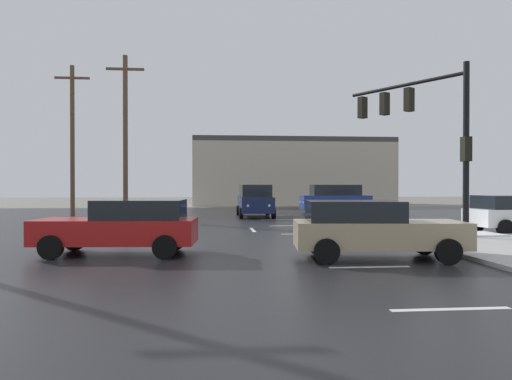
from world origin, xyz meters
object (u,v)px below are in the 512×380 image
at_px(traffic_signal_mast, 424,122).
at_px(sedan_red, 123,226).
at_px(sedan_tan, 372,228).
at_px(utility_pole_far, 125,134).
at_px(utility_pole_distant, 72,138).
at_px(suv_navy, 255,200).
at_px(suv_blue, 335,198).

height_order(traffic_signal_mast, sedan_red, traffic_signal_mast).
relative_size(sedan_tan, utility_pole_far, 0.48).
distance_m(traffic_signal_mast, utility_pole_distant, 22.12).
relative_size(traffic_signal_mast, sedan_tan, 1.37).
relative_size(suv_navy, sedan_red, 1.04).
height_order(sedan_tan, utility_pole_far, utility_pole_far).
xyz_separation_m(traffic_signal_mast, sedan_tan, (-4.04, -5.67, -3.68)).
bearing_deg(suv_blue, sedan_red, 60.21).
bearing_deg(suv_blue, suv_navy, 28.46).
distance_m(traffic_signal_mast, sedan_tan, 7.87).
bearing_deg(suv_blue, traffic_signal_mast, 89.17).
relative_size(suv_blue, sedan_tan, 1.04).
xyz_separation_m(suv_navy, sedan_tan, (1.58, -17.55, -0.24)).
xyz_separation_m(utility_pole_far, utility_pole_distant, (-3.92, 3.20, 0.06)).
height_order(suv_blue, utility_pole_distant, utility_pole_distant).
bearing_deg(utility_pole_far, sedan_tan, -60.05).
bearing_deg(sedan_red, utility_pole_distant, -66.01).
bearing_deg(suv_navy, sedan_tan, 5.36).
height_order(suv_blue, utility_pole_far, utility_pole_far).
bearing_deg(suv_blue, sedan_tan, 78.57).
bearing_deg(sedan_tan, sedan_red, 173.48).
bearing_deg(utility_pole_far, traffic_signal_mast, -38.27).
relative_size(sedan_red, utility_pole_far, 0.48).
relative_size(suv_blue, utility_pole_distant, 0.50).
xyz_separation_m(suv_navy, sedan_red, (-5.28, -16.06, -0.24)).
bearing_deg(suv_navy, sedan_red, -17.98).
height_order(suv_blue, sedan_tan, suv_blue).
bearing_deg(suv_blue, utility_pole_far, 18.61).
bearing_deg(sedan_red, utility_pole_far, -76.06).
bearing_deg(sedan_tan, utility_pole_far, 125.68).
relative_size(suv_navy, utility_pole_distant, 0.50).
xyz_separation_m(sedan_red, utility_pole_distant, (-6.41, 17.94, 4.24)).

